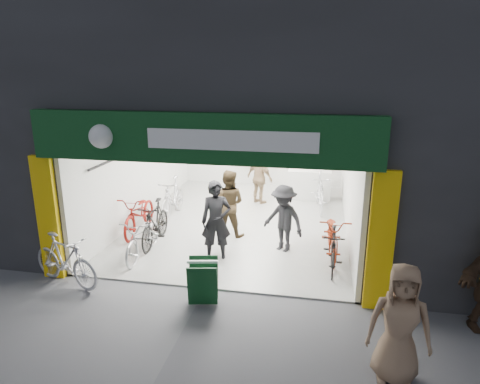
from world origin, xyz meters
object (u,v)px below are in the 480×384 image
(pedestrian_near, at_px, (400,324))
(bike_right_front, at_px, (333,250))
(parked_bike, at_px, (65,260))
(sandwich_board, at_px, (203,281))
(bike_left_front, at_px, (143,237))

(pedestrian_near, bearing_deg, bike_right_front, 107.79)
(parked_bike, bearing_deg, bike_right_front, -53.13)
(sandwich_board, bearing_deg, bike_right_front, 26.59)
(parked_bike, height_order, pedestrian_near, pedestrian_near)
(pedestrian_near, xyz_separation_m, sandwich_board, (-3.20, 1.45, -0.42))
(bike_left_front, distance_m, sandwich_board, 2.58)
(parked_bike, distance_m, pedestrian_near, 6.33)
(bike_right_front, relative_size, sandwich_board, 1.84)
(bike_left_front, xyz_separation_m, parked_bike, (-1.00, -1.55, 0.05))
(bike_right_front, distance_m, parked_bike, 5.56)
(parked_bike, bearing_deg, sandwich_board, -74.35)
(bike_left_front, relative_size, pedestrian_near, 1.06)
(pedestrian_near, bearing_deg, parked_bike, 169.14)
(pedestrian_near, distance_m, sandwich_board, 3.54)
(bike_left_front, bearing_deg, parked_bike, -123.74)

